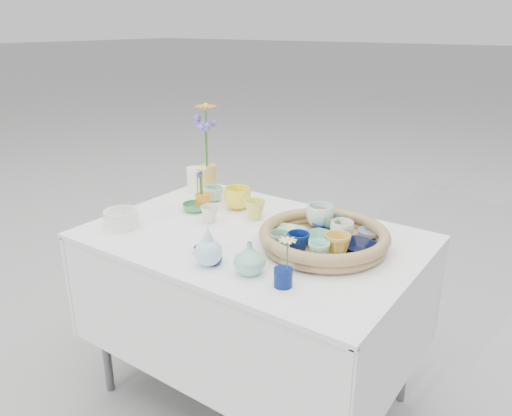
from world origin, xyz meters
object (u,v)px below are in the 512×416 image
Objects in this scene: display_table at (253,394)px; tall_vase_yellow at (209,180)px; wicker_tray at (324,238)px; bud_vase_seafoam at (250,258)px.

tall_vase_yellow is (-0.46, 0.28, 0.84)m from display_table.
tall_vase_yellow is at bearing 162.47° from wicker_tray.
bud_vase_seafoam is 0.78× the size of tall_vase_yellow.
bud_vase_seafoam is at bearing -56.54° from display_table.
display_table is 11.39× the size of bud_vase_seafoam.
display_table is at bearing -169.88° from wicker_tray.
display_table is 1.00m from tall_vase_yellow.
bud_vase_seafoam is 0.84m from tall_vase_yellow.
bud_vase_seafoam is at bearing -108.84° from wicker_tray.
display_table is 8.86× the size of tall_vase_yellow.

